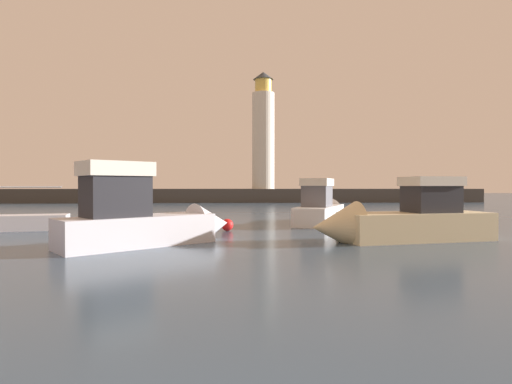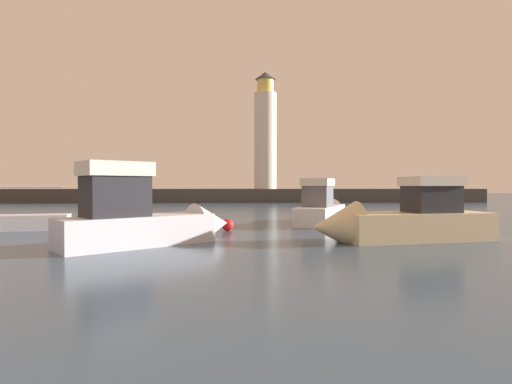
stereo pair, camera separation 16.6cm
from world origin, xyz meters
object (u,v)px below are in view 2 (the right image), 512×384
sailboat_moored (7,222)px  motorboat_1 (150,218)px  lighthouse (265,134)px  motorboat_2 (323,209)px  mooring_buoy (228,225)px  motorboat_3 (396,221)px

sailboat_moored → motorboat_1: bearing=-31.9°
lighthouse → motorboat_2: lighthouse is taller
motorboat_2 → mooring_buoy: (-6.68, -5.11, -0.64)m
sailboat_moored → lighthouse: bearing=67.3°
lighthouse → motorboat_1: size_ratio=2.39×
motorboat_2 → sailboat_moored: 20.40m
motorboat_1 → mooring_buoy: bearing=59.3°
lighthouse → motorboat_2: 39.01m
motorboat_2 → sailboat_moored: bearing=-167.2°
sailboat_moored → motorboat_3: bearing=-13.8°
motorboat_1 → motorboat_3: 11.71m
lighthouse → mooring_buoy: lighthouse is taller
motorboat_1 → motorboat_2: 14.63m
lighthouse → motorboat_3: lighthouse is taller
motorboat_1 → motorboat_2: motorboat_1 is taller
motorboat_2 → motorboat_3: 9.97m
motorboat_1 → sailboat_moored: sailboat_moored is taller
motorboat_3 → lighthouse: bearing=94.7°
sailboat_moored → mooring_buoy: bearing=-2.6°
motorboat_3 → mooring_buoy: (-8.37, 4.71, -0.61)m
mooring_buoy → sailboat_moored: bearing=177.4°
motorboat_1 → motorboat_2: (9.99, 10.69, -0.22)m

